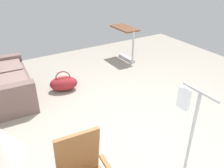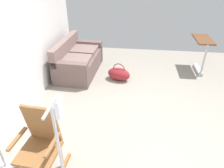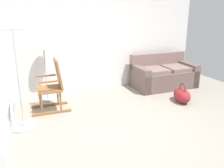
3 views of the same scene
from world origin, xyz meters
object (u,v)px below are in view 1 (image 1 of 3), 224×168
(overbed_table, at_px, (126,40))
(floor_lamp, at_px, (1,152))
(couch, at_px, (4,84))
(duffel_bag, at_px, (64,83))

(overbed_table, bearing_deg, floor_lamp, 135.34)
(couch, distance_m, duffel_bag, 1.12)
(couch, bearing_deg, overbed_table, -81.21)
(couch, bearing_deg, duffel_bag, -104.45)
(overbed_table, relative_size, duffel_bag, 1.34)
(couch, height_order, overbed_table, couch)
(couch, relative_size, floor_lamp, 1.11)
(couch, distance_m, floor_lamp, 3.11)
(floor_lamp, bearing_deg, couch, -5.67)
(floor_lamp, distance_m, overbed_table, 4.88)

